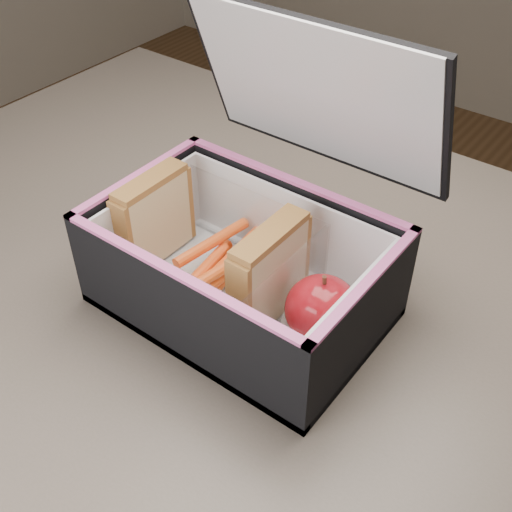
{
  "coord_description": "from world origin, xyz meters",
  "views": [
    {
      "loc": [
        0.24,
        -0.37,
        1.21
      ],
      "look_at": [
        -0.03,
        0.0,
        0.81
      ],
      "focal_mm": 45.0,
      "sensor_mm": 36.0,
      "label": 1
    }
  ],
  "objects": [
    {
      "name": "sandwich_right",
      "position": [
        -0.01,
        -0.01,
        0.82
      ],
      "size": [
        0.02,
        0.09,
        0.1
      ],
      "color": "tan",
      "rests_on": "plastic_tub"
    },
    {
      "name": "lunch_bag",
      "position": [
        -0.04,
        -0.0,
        0.81
      ],
      "size": [
        0.27,
        0.24,
        0.27
      ],
      "color": "black",
      "rests_on": "kitchen_table"
    },
    {
      "name": "carrot_sticks",
      "position": [
        -0.08,
        -0.01,
        0.78
      ],
      "size": [
        0.06,
        0.16,
        0.03
      ],
      "color": "#FF5A20",
      "rests_on": "plastic_tub"
    },
    {
      "name": "sandwich_left",
      "position": [
        -0.16,
        -0.01,
        0.81
      ],
      "size": [
        0.02,
        0.09,
        0.1
      ],
      "color": "tan",
      "rests_on": "plastic_tub"
    },
    {
      "name": "paper_napkin",
      "position": [
        0.04,
        -0.0,
        0.77
      ],
      "size": [
        0.09,
        0.09,
        0.01
      ],
      "primitive_type": "cube",
      "rotation": [
        0.0,
        0.0,
        0.42
      ],
      "color": "white",
      "rests_on": "lunch_bag"
    },
    {
      "name": "plastic_tub",
      "position": [
        -0.08,
        -0.01,
        0.8
      ],
      "size": [
        0.19,
        0.14,
        0.08
      ],
      "primitive_type": null,
      "color": "white",
      "rests_on": "lunch_bag"
    },
    {
      "name": "red_apple",
      "position": [
        0.05,
        -0.01,
        0.8
      ],
      "size": [
        0.08,
        0.08,
        0.07
      ],
      "rotation": [
        0.0,
        0.0,
        0.2
      ],
      "color": "maroon",
      "rests_on": "paper_napkin"
    },
    {
      "name": "kitchen_table",
      "position": [
        0.0,
        0.0,
        0.66
      ],
      "size": [
        1.2,
        0.8,
        0.75
      ],
      "color": "brown",
      "rests_on": "ground"
    }
  ]
}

